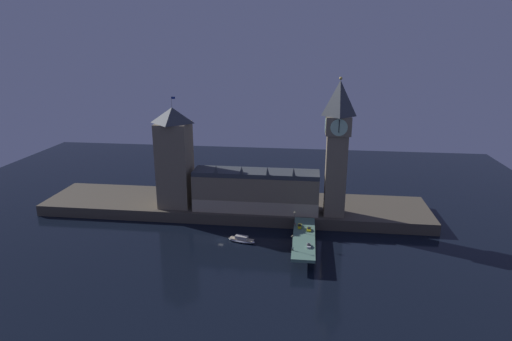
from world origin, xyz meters
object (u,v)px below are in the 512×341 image
clock_tower (337,144)px  boat_upstream (242,240)px  pedestrian_far_rail (295,225)px  street_lamp_far (295,216)px  car_southbound_lead (309,246)px  pedestrian_near_rail (293,249)px  car_southbound_trail (309,229)px  car_northbound_lead (300,226)px  victoria_tower (175,157)px  street_lamp_near (292,241)px

clock_tower → boat_upstream: (-45.92, -27.39, -43.31)m
pedestrian_far_rail → street_lamp_far: bearing=96.4°
car_southbound_lead → pedestrian_near_rail: bearing=-146.3°
clock_tower → boat_upstream: clock_tower is taller
clock_tower → pedestrian_near_rail: clock_tower is taller
street_lamp_far → car_southbound_trail: bearing=-46.2°
pedestrian_near_rail → car_northbound_lead: bearing=84.9°
victoria_tower → street_lamp_far: victoria_tower is taller
car_northbound_lead → pedestrian_near_rail: pedestrian_near_rail is taller
car_southbound_lead → street_lamp_near: (-7.26, -4.14, 3.89)m
victoria_tower → boat_upstream: victoria_tower is taller
pedestrian_near_rail → street_lamp_near: (-0.40, 0.43, 3.55)m
street_lamp_far → pedestrian_far_rail: bearing=-83.6°
car_northbound_lead → street_lamp_near: street_lamp_near is taller
car_southbound_trail → pedestrian_far_rail: 7.95m
street_lamp_near → boat_upstream: (-25.64, 19.16, -10.11)m
victoria_tower → pedestrian_far_rail: (67.99, -23.94, -26.21)m
car_southbound_trail → street_lamp_far: size_ratio=0.60×
clock_tower → victoria_tower: size_ratio=1.18×
clock_tower → pedestrian_far_rail: bearing=-133.9°
boat_upstream → pedestrian_near_rail: bearing=-37.0°
car_southbound_trail → street_lamp_near: street_lamp_near is taller
victoria_tower → street_lamp_near: 86.97m
car_northbound_lead → car_southbound_trail: size_ratio=1.20×
car_northbound_lead → car_southbound_lead: (4.57, -20.90, -0.01)m
car_northbound_lead → street_lamp_far: 6.17m
pedestrian_near_rail → street_lamp_near: 3.60m
car_northbound_lead → pedestrian_near_rail: (-2.29, -25.47, 0.33)m
pedestrian_far_rail → clock_tower: bearing=46.1°
victoria_tower → pedestrian_far_rail: 76.70m
victoria_tower → car_southbound_lead: bearing=-31.4°
car_northbound_lead → pedestrian_far_rail: bearing=159.6°
clock_tower → boat_upstream: 68.80m
car_southbound_trail → pedestrian_near_rail: 23.35m
clock_tower → car_southbound_lead: (-13.02, -42.41, -37.09)m
pedestrian_near_rail → pedestrian_far_rail: size_ratio=0.99×
victoria_tower → pedestrian_near_rail: size_ratio=33.54×
car_northbound_lead → street_lamp_far: (-2.69, 4.41, 3.38)m
car_southbound_lead → street_lamp_near: 9.22m
pedestrian_near_rail → boat_upstream: size_ratio=0.13×
victoria_tower → street_lamp_far: (67.59, -20.38, -23.16)m
boat_upstream → car_southbound_lead: bearing=-24.5°
clock_tower → car_southbound_lead: bearing=-107.1°
victoria_tower → street_lamp_far: bearing=-16.8°
car_southbound_lead → clock_tower: bearing=72.9°
car_southbound_lead → boat_upstream: (-32.90, 15.02, -6.22)m
victoria_tower → boat_upstream: (41.95, -30.66, -32.77)m
car_southbound_trail → street_lamp_near: size_ratio=0.54×
pedestrian_far_rail → pedestrian_near_rail: bearing=-90.0°
clock_tower → car_northbound_lead: 46.34m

